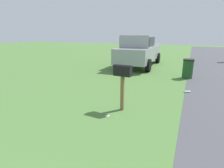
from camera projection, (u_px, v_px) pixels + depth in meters
mailbox at (123, 74)px, 5.06m from camera, size 0.24×0.52×1.35m
pickup_truck at (139, 50)px, 12.14m from camera, size 5.50×2.32×2.09m
trash_bin at (188, 69)px, 9.00m from camera, size 0.52×0.52×0.97m
litter_bottle_near_hydrant at (187, 92)px, 6.89m from camera, size 0.17×0.22×0.07m
litter_wrapper_by_mailbox at (107, 116)px, 4.95m from camera, size 0.15×0.14×0.01m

